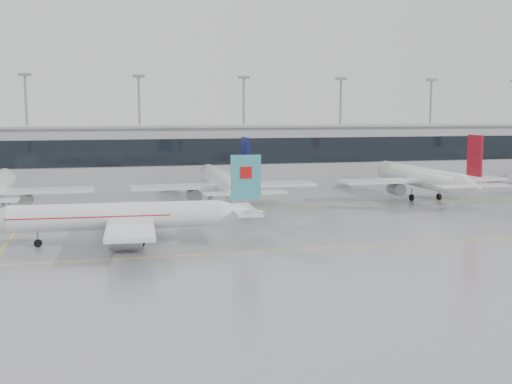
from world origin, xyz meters
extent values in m
plane|color=gray|center=(0.00, 0.00, 0.00)|extent=(320.00, 320.00, 0.00)
cube|color=gold|center=(0.00, 0.00, 0.01)|extent=(120.00, 0.25, 0.01)
cube|color=gold|center=(0.00, 30.00, 0.01)|extent=(120.00, 0.25, 0.01)
cube|color=gold|center=(-30.00, 15.00, 0.01)|extent=(0.25, 60.00, 0.01)
cube|color=#99999C|center=(0.00, 62.00, 6.00)|extent=(180.00, 15.00, 12.00)
cube|color=black|center=(0.00, 54.45, 7.50)|extent=(180.00, 0.20, 5.00)
cube|color=gray|center=(0.00, 62.00, 12.20)|extent=(182.00, 16.00, 0.40)
cylinder|color=gray|center=(-33.00, 68.00, 11.00)|extent=(0.50, 0.50, 22.00)
cube|color=gray|center=(-33.00, 68.00, 22.30)|extent=(2.40, 1.00, 0.60)
cylinder|color=gray|center=(-11.00, 68.00, 11.00)|extent=(0.50, 0.50, 22.00)
cube|color=gray|center=(-11.00, 68.00, 22.30)|extent=(2.40, 1.00, 0.60)
cylinder|color=gray|center=(11.00, 68.00, 11.00)|extent=(0.50, 0.50, 22.00)
cube|color=gray|center=(11.00, 68.00, 22.30)|extent=(2.40, 1.00, 0.60)
cylinder|color=gray|center=(33.00, 68.00, 11.00)|extent=(0.50, 0.50, 22.00)
cube|color=gray|center=(33.00, 68.00, 22.30)|extent=(2.40, 1.00, 0.60)
cylinder|color=gray|center=(55.00, 68.00, 11.00)|extent=(0.50, 0.50, 22.00)
cube|color=gray|center=(55.00, 68.00, 22.30)|extent=(2.40, 1.00, 0.60)
cylinder|color=white|center=(-17.47, 7.67, 3.28)|extent=(23.72, 4.33, 3.09)
cone|color=white|center=(-2.90, 6.91, 3.28)|extent=(5.75, 3.38, 3.09)
cube|color=white|center=(-15.98, 7.59, 2.88)|extent=(6.34, 25.78, 0.45)
cube|color=white|center=(-2.70, 6.90, 3.58)|extent=(3.31, 9.96, 0.25)
cube|color=teal|center=(-2.50, 6.89, 7.46)|extent=(3.61, 0.54, 5.28)
cylinder|color=gray|center=(-16.73, 2.83, 1.38)|extent=(3.71, 2.29, 2.10)
cylinder|color=gray|center=(-16.22, 12.41, 1.38)|extent=(3.71, 2.29, 2.10)
cylinder|color=gray|center=(-26.26, 8.14, 1.09)|extent=(0.20, 0.20, 1.28)
cylinder|color=black|center=(-26.26, 8.14, 0.45)|extent=(0.91, 0.35, 0.90)
cylinder|color=gray|center=(-15.11, 4.95, 1.19)|extent=(0.24, 0.24, 1.28)
cylinder|color=black|center=(-15.11, 4.95, 0.55)|extent=(1.12, 0.51, 1.10)
cylinder|color=gray|center=(-14.84, 10.14, 1.19)|extent=(0.24, 0.24, 1.28)
cylinder|color=black|center=(-14.84, 10.14, 0.55)|extent=(1.12, 0.51, 1.10)
cube|color=#B70F0F|center=(-2.50, 6.89, 8.02)|extent=(1.42, 0.52, 1.40)
cube|color=#B70F0F|center=(-20.47, 7.83, 3.48)|extent=(18.14, 4.07, 0.12)
cone|color=silver|center=(-35.00, 50.68, 3.80)|extent=(3.59, 4.00, 3.59)
cylinder|color=gray|center=(-30.20, 34.00, 1.90)|extent=(2.10, 3.60, 2.10)
cylinder|color=gray|center=(-35.00, 45.68, 1.23)|extent=(0.20, 0.20, 1.56)
cylinder|color=black|center=(-35.00, 45.68, 0.45)|extent=(0.30, 0.90, 0.90)
cylinder|color=gray|center=(-32.40, 32.50, 1.33)|extent=(0.24, 0.24, 1.56)
cylinder|color=black|center=(-32.40, 32.50, 0.55)|extent=(0.45, 1.10, 1.10)
cylinder|color=silver|center=(0.00, 35.00, 3.80)|extent=(3.59, 27.36, 3.59)
cone|color=silver|center=(0.00, 50.68, 3.80)|extent=(3.59, 4.00, 3.59)
cone|color=silver|center=(0.00, 18.52, 3.80)|extent=(3.59, 5.60, 3.59)
cube|color=silver|center=(0.00, 33.50, 3.40)|extent=(29.64, 5.00, 0.45)
cube|color=silver|center=(0.00, 18.32, 4.10)|extent=(11.40, 2.80, 0.25)
cube|color=#0D1046|center=(0.00, 18.12, 8.66)|extent=(0.35, 3.60, 6.12)
cylinder|color=gray|center=(-4.80, 34.00, 1.90)|extent=(2.10, 3.60, 2.10)
cylinder|color=gray|center=(4.80, 34.00, 1.90)|extent=(2.10, 3.60, 2.10)
cylinder|color=gray|center=(0.00, 45.68, 1.23)|extent=(0.20, 0.20, 1.56)
cylinder|color=black|center=(0.00, 45.68, 0.45)|extent=(0.30, 0.90, 0.90)
cylinder|color=gray|center=(-2.60, 32.50, 1.33)|extent=(0.24, 0.24, 1.56)
cylinder|color=black|center=(-2.60, 32.50, 0.55)|extent=(0.45, 1.10, 1.10)
cylinder|color=gray|center=(2.60, 32.50, 1.33)|extent=(0.24, 0.24, 1.56)
cylinder|color=black|center=(2.60, 32.50, 0.55)|extent=(0.45, 1.10, 1.10)
cylinder|color=silver|center=(35.00, 35.00, 3.80)|extent=(3.59, 27.36, 3.59)
cone|color=silver|center=(35.00, 50.68, 3.80)|extent=(3.59, 4.00, 3.59)
cone|color=silver|center=(35.00, 18.52, 3.80)|extent=(3.59, 5.60, 3.59)
cube|color=silver|center=(35.00, 33.50, 3.40)|extent=(29.64, 5.00, 0.45)
cube|color=silver|center=(35.00, 18.32, 4.10)|extent=(11.40, 2.80, 0.25)
cube|color=maroon|center=(35.00, 18.12, 8.66)|extent=(0.35, 3.60, 6.12)
cylinder|color=gray|center=(30.20, 34.00, 1.90)|extent=(2.10, 3.60, 2.10)
cylinder|color=gray|center=(39.80, 34.00, 1.90)|extent=(2.10, 3.60, 2.10)
cylinder|color=gray|center=(35.00, 45.68, 1.23)|extent=(0.20, 0.20, 1.56)
cylinder|color=black|center=(35.00, 45.68, 0.45)|extent=(0.30, 0.90, 0.90)
cylinder|color=gray|center=(32.40, 32.50, 1.33)|extent=(0.24, 0.24, 1.56)
cylinder|color=black|center=(32.40, 32.50, 0.55)|extent=(0.45, 1.10, 1.10)
cylinder|color=gray|center=(37.60, 32.50, 1.33)|extent=(0.24, 0.24, 1.56)
cylinder|color=black|center=(37.60, 32.50, 0.55)|extent=(0.45, 1.10, 1.10)
camera|label=1|loc=(-19.21, -66.55, 15.26)|focal=45.00mm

